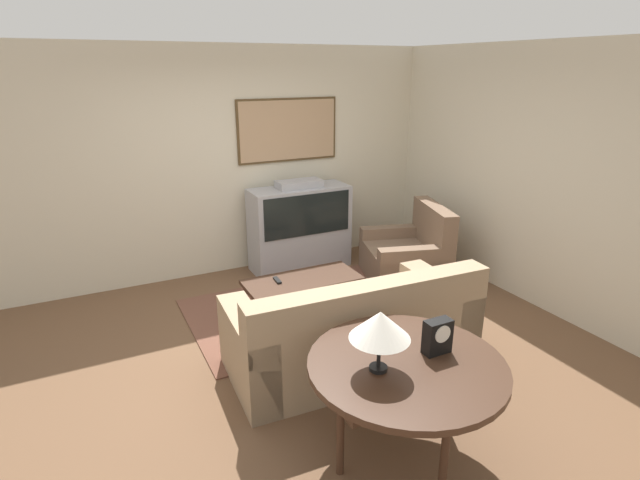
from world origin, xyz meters
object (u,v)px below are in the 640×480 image
console_table (407,371)px  mantel_clock (437,336)px  couch (353,332)px  table_lamp (380,326)px  coffee_table (302,283)px  armchair (408,256)px  tv (300,227)px

console_table → mantel_clock: mantel_clock is taller
couch → table_lamp: bearing=69.7°
table_lamp → mantel_clock: (0.44, -0.00, -0.18)m
coffee_table → mantel_clock: (-0.01, -2.09, 0.47)m
couch → mantel_clock: (-0.01, -1.07, 0.52)m
table_lamp → mantel_clock: table_lamp is taller
armchair → table_lamp: size_ratio=2.99×
couch → console_table: 1.16m
couch → mantel_clock: size_ratio=9.23×
table_lamp → mantel_clock: 0.47m
couch → mantel_clock: bearing=92.0°
couch → console_table: couch is taller
tv → armchair: (1.02, -0.91, -0.25)m
tv → table_lamp: (-0.97, -3.31, 0.49)m
coffee_table → console_table: bearing=-96.6°
tv → couch: (-0.52, -2.24, -0.22)m
couch → console_table: (-0.24, -1.08, 0.35)m
table_lamp → couch: bearing=67.0°
couch → console_table: size_ratio=1.69×
tv → table_lamp: size_ratio=3.18×
couch → table_lamp: size_ratio=5.37×
tv → mantel_clock: bearing=-99.2°
armchair → table_lamp: bearing=-23.0°
coffee_table → table_lamp: bearing=-102.2°
tv → mantel_clock: tv is taller
console_table → mantel_clock: size_ratio=5.46×
console_table → coffee_table: bearing=83.4°
armchair → mantel_clock: bearing=-16.3°
coffee_table → tv: bearing=66.7°
armchair → mantel_clock: size_ratio=5.15×
couch → coffee_table: (0.00, 1.02, 0.05)m
console_table → mantel_clock: bearing=3.5°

